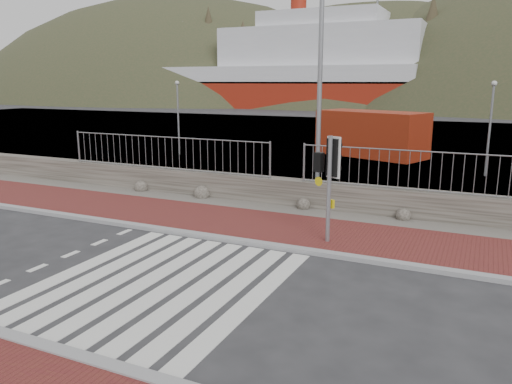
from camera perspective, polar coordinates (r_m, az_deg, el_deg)
The scene contains 15 objects.
ground at distance 10.76m, azimuth -10.79°, elevation -10.10°, with size 220.00×220.00×0.00m, color #28282B.
sidewalk_far at distance 14.42m, azimuth -0.38°, elevation -3.81°, with size 40.00×3.00×0.08m, color maroon.
kerb_near at distance 8.73m, azimuth -22.73°, elevation -16.16°, with size 40.00×0.25×0.12m, color gray.
kerb_far at distance 13.13m, azimuth -3.18°, elevation -5.44°, with size 40.00×0.25×0.12m, color gray.
zebra_crossing at distance 10.76m, azimuth -10.79°, elevation -10.07°, with size 4.62×5.60×0.01m.
gravel_strip at distance 16.18m, azimuth 2.63°, elevation -2.03°, with size 40.00×1.50×0.06m, color #59544C.
stone_wall at distance 16.81m, azimuth 3.68°, elevation -0.02°, with size 40.00×0.60×0.90m, color #433E37.
railing at distance 16.43m, azimuth 3.55°, elevation 4.55°, with size 18.07×0.07×1.22m.
quay at distance 36.63m, azimuth 15.46°, elevation 5.68°, with size 120.00×40.00×0.50m, color #4C4C4F.
water at distance 71.28m, azimuth 20.24°, elevation 8.51°, with size 220.00×50.00×0.05m, color #3F4C54.
ferry at distance 81.84m, azimuth 2.96°, elevation 13.43°, with size 50.00×16.00×20.00m.
hills_backdrop at distance 99.69m, azimuth 24.36°, elevation -4.39°, with size 254.00×90.00×100.00m.
traffic_signal_far at distance 12.59m, azimuth 8.29°, elevation 2.89°, with size 0.68×0.44×2.79m.
streetlight at distance 16.85m, azimuth 7.84°, elevation 15.59°, with size 1.85×0.71×8.94m.
shipping_container at distance 28.65m, azimuth 13.02°, elevation 6.51°, with size 5.94×2.48×2.48m, color maroon.
Camera 1 is at (5.89, -8.01, 4.11)m, focal length 35.00 mm.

